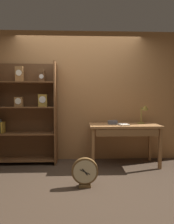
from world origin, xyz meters
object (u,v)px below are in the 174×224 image
at_px(bookshelf, 18,113).
at_px(open_repair_manual, 123,125).
at_px(desk_lamp, 144,111).
at_px(workbench, 124,130).
at_px(round_clock_large, 85,172).
at_px(toolbox_small, 113,122).

bearing_deg(bookshelf, open_repair_manual, -8.51).
bearing_deg(open_repair_manual, desk_lamp, 13.08).
bearing_deg(workbench, round_clock_large, -131.50).
height_order(open_repair_manual, round_clock_large, open_repair_manual).
xyz_separation_m(bookshelf, workbench, (2.01, -0.22, -0.31)).
height_order(bookshelf, open_repair_manual, bookshelf).
bearing_deg(desk_lamp, workbench, -163.33).
distance_m(workbench, toolbox_small, 0.25).
bearing_deg(toolbox_small, open_repair_manual, -42.34).
xyz_separation_m(workbench, round_clock_large, (-0.75, -0.85, -0.46)).
distance_m(desk_lamp, open_repair_manual, 0.54).
distance_m(toolbox_small, open_repair_manual, 0.23).
xyz_separation_m(workbench, desk_lamp, (0.41, 0.12, 0.34)).
relative_size(bookshelf, workbench, 1.50).
height_order(desk_lamp, round_clock_large, desk_lamp).
distance_m(open_repair_manual, round_clock_large, 1.20).
xyz_separation_m(bookshelf, round_clock_large, (1.26, -1.07, -0.77)).
height_order(desk_lamp, open_repair_manual, desk_lamp).
height_order(workbench, desk_lamp, desk_lamp).
xyz_separation_m(desk_lamp, toolbox_small, (-0.62, -0.05, -0.21)).
height_order(workbench, open_repair_manual, open_repair_manual).
relative_size(workbench, desk_lamp, 3.27).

